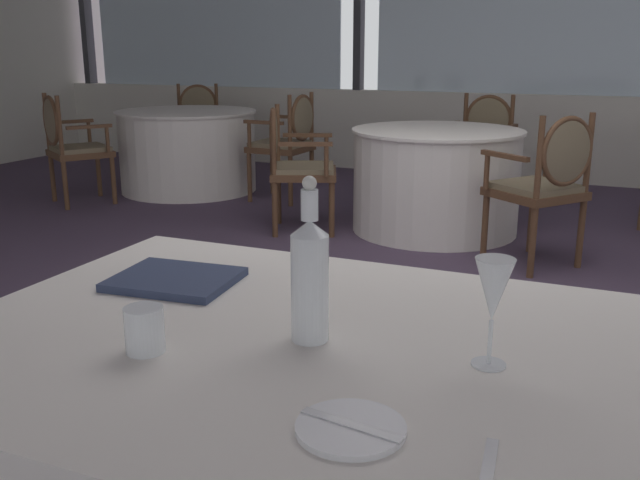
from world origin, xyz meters
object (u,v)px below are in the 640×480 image
at_px(wine_glass, 493,292).
at_px(dining_chair_1_0, 292,159).
at_px(side_plate, 351,428).
at_px(dining_chair_1_1, 547,178).
at_px(menu_book, 175,279).
at_px(dining_chair_1_2, 482,141).
at_px(dining_chair_2_1, 69,140).
at_px(dining_chair_2_0, 198,121).
at_px(dining_chair_2_2, 289,137).
at_px(water_bottle, 310,276).
at_px(water_tumbler, 145,330).

height_order(wine_glass, dining_chair_1_0, wine_glass).
distance_m(side_plate, dining_chair_1_1, 3.42).
bearing_deg(menu_book, dining_chair_1_2, 86.02).
bearing_deg(dining_chair_1_0, dining_chair_1_2, 30.03).
height_order(side_plate, dining_chair_2_1, dining_chair_2_1).
bearing_deg(dining_chair_2_0, dining_chair_1_2, 53.54).
xyz_separation_m(menu_book, dining_chair_1_1, (0.60, 2.93, -0.19)).
relative_size(side_plate, dining_chair_2_2, 0.19).
distance_m(wine_glass, menu_book, 0.83).
distance_m(water_bottle, water_tumbler, 0.33).
bearing_deg(menu_book, dining_chair_1_0, 105.29).
xyz_separation_m(wine_glass, menu_book, (-0.80, 0.17, -0.13)).
relative_size(water_bottle, menu_book, 1.14).
bearing_deg(dining_chair_1_0, dining_chair_2_2, 94.47).
distance_m(menu_book, dining_chair_2_1, 4.61).
height_order(menu_book, dining_chair_2_0, dining_chair_2_0).
xyz_separation_m(dining_chair_1_0, dining_chair_2_2, (-0.47, 0.92, 0.03)).
distance_m(wine_glass, dining_chair_2_2, 4.92).
distance_m(dining_chair_1_0, dining_chair_2_1, 2.11).
bearing_deg(dining_chair_1_0, water_tumbler, -91.54).
relative_size(dining_chair_1_2, dining_chair_2_1, 0.99).
distance_m(water_tumbler, menu_book, 0.41).
bearing_deg(water_bottle, dining_chair_1_1, 87.13).
xyz_separation_m(menu_book, dining_chair_1_0, (-1.17, 3.17, -0.22)).
bearing_deg(dining_chair_2_1, water_bottle, -99.95).
bearing_deg(side_plate, wine_glass, 64.24).
bearing_deg(dining_chair_2_1, dining_chair_1_1, -61.91).
distance_m(dining_chair_1_2, dining_chair_2_1, 3.47).
height_order(water_bottle, menu_book, water_bottle).
distance_m(dining_chair_1_0, dining_chair_1_2, 1.79).
relative_size(dining_chair_2_0, dining_chair_2_2, 0.99).
height_order(wine_glass, dining_chair_2_0, wine_glass).
height_order(dining_chair_1_0, dining_chair_2_2, dining_chair_2_2).
bearing_deg(water_tumbler, dining_chair_2_2, 112.23).
bearing_deg(dining_chair_1_1, menu_book, 115.89).
xyz_separation_m(wine_glass, water_tumbler, (-0.62, -0.20, -0.10)).
distance_m(water_bottle, wine_glass, 0.35).
distance_m(side_plate, wine_glass, 0.38).
xyz_separation_m(menu_book, dining_chair_1_2, (-0.08, 4.59, -0.21)).
bearing_deg(dining_chair_2_0, wine_glass, 9.88).
distance_m(water_bottle, dining_chair_2_2, 4.77).
bearing_deg(water_bottle, menu_book, 157.38).
bearing_deg(wine_glass, water_tumbler, -162.40).
bearing_deg(wine_glass, dining_chair_1_2, 100.48).
relative_size(water_tumbler, menu_book, 0.31).
distance_m(side_plate, dining_chair_2_2, 5.11).
relative_size(water_bottle, dining_chair_2_2, 0.36).
xyz_separation_m(water_bottle, dining_chair_2_1, (-3.72, 3.43, -0.33)).
xyz_separation_m(dining_chair_1_2, dining_chair_2_0, (-3.11, 0.50, -0.00)).
xyz_separation_m(side_plate, water_tumbler, (-0.47, 0.12, 0.04)).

